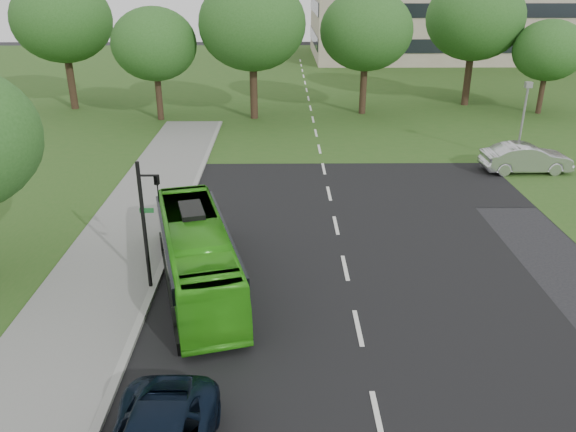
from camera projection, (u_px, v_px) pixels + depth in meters
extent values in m
plane|color=black|center=(351.00, 295.00, 19.92)|extent=(160.00, 160.00, 0.00)
cube|color=black|center=(318.00, 141.00, 38.26)|extent=(14.00, 120.00, 0.01)
cube|color=black|center=(324.00, 169.00, 32.76)|extent=(80.00, 12.00, 0.01)
cube|color=silver|center=(323.00, 163.00, 33.67)|extent=(0.15, 90.00, 0.01)
cube|color=gray|center=(111.00, 392.00, 15.23)|extent=(0.25, 60.00, 0.15)
cube|color=slate|center=(34.00, 392.00, 15.21)|extent=(4.00, 60.00, 0.14)
cube|color=#2C531B|center=(304.00, 78.00, 61.19)|extent=(120.00, 60.00, 0.01)
cylinder|color=black|center=(159.00, 99.00, 43.16)|extent=(0.48, 0.48, 3.17)
ellipsoid|color=#26561C|center=(154.00, 44.00, 41.53)|extent=(6.29, 6.29, 5.35)
cylinder|color=black|center=(254.00, 94.00, 43.43)|extent=(0.58, 0.58, 3.87)
ellipsoid|color=#26561C|center=(252.00, 24.00, 41.39)|extent=(7.96, 7.96, 6.77)
cylinder|color=black|center=(363.00, 91.00, 44.99)|extent=(0.54, 0.54, 3.60)
ellipsoid|color=#26561C|center=(366.00, 30.00, 43.14)|extent=(7.15, 7.15, 6.08)
cylinder|color=black|center=(467.00, 82.00, 47.88)|extent=(0.59, 0.59, 3.94)
ellipsoid|color=#26561C|center=(475.00, 18.00, 45.83)|extent=(7.93, 7.93, 6.74)
cylinder|color=black|center=(541.00, 96.00, 45.17)|extent=(0.42, 0.42, 2.79)
ellipsoid|color=#26561C|center=(549.00, 50.00, 43.74)|extent=(5.48, 5.48, 4.66)
cylinder|color=black|center=(72.00, 85.00, 46.53)|extent=(0.60, 0.60, 3.99)
ellipsoid|color=#26561C|center=(62.00, 20.00, 44.49)|extent=(7.82, 7.82, 6.64)
imported|color=green|center=(197.00, 254.00, 20.10)|extent=(4.38, 9.30, 2.52)
imported|color=silver|center=(526.00, 158.00, 31.99)|extent=(5.01, 1.88, 1.63)
cylinder|color=black|center=(144.00, 229.00, 19.35)|extent=(0.14, 0.14, 4.84)
cylinder|color=black|center=(149.00, 175.00, 18.59)|extent=(0.68, 0.08, 0.08)
imported|color=black|center=(157.00, 189.00, 18.78)|extent=(0.20, 0.23, 0.97)
cube|color=#195926|center=(147.00, 210.00, 19.09)|extent=(0.48, 0.04, 0.17)
cylinder|color=gray|center=(522.00, 124.00, 33.42)|extent=(0.13, 0.13, 4.45)
cube|color=gray|center=(529.00, 85.00, 32.49)|extent=(0.49, 0.46, 0.33)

